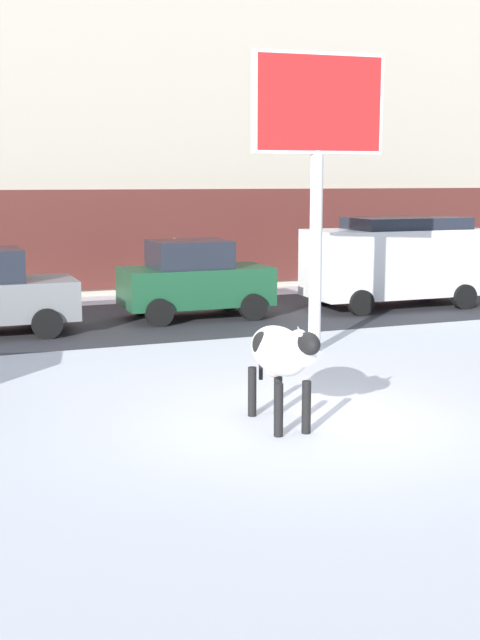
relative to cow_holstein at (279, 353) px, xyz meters
name	(u,v)px	position (x,y,z in m)	size (l,w,h in m)	color
ground_plane	(317,426)	(0.48, -0.19, -1.00)	(120.00, 120.00, 0.00)	white
road_strip	(145,320)	(0.48, 8.78, -1.00)	(60.00, 5.60, 0.01)	#333338
building_facade	(77,73)	(0.48, 16.27, 5.48)	(44.00, 6.10, 13.00)	#BCB29E
cow_holstein	(279,353)	(0.00, 0.00, 0.00)	(0.65, 1.90, 1.54)	silver
billboard	(318,122)	(2.63, 4.20, 3.31)	(2.53, 0.43, 5.56)	silver
car_darkgreen_hatchback	(194,279)	(1.69, 8.71, -0.07)	(3.52, 1.95, 1.86)	#194C2D
car_white_van	(396,259)	(7.08, 8.45, 0.24)	(4.62, 2.15, 2.32)	white
pedestrian_near_billboard	(175,270)	(2.03, 11.40, -0.12)	(0.36, 0.24, 1.73)	#282833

